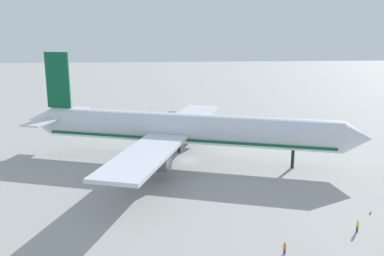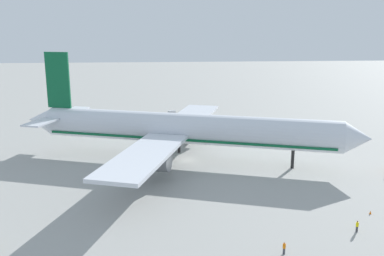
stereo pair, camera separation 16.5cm
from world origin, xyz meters
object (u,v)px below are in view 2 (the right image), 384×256
Objects in this scene: airliner at (181,129)px; ground_worker_1 at (357,226)px; traffic_cone_0 at (303,128)px; baggage_cart_0 at (172,112)px; traffic_cone_1 at (268,121)px; ground_worker_3 at (284,248)px; traffic_cone_3 at (370,212)px; baggage_cart_2 at (85,128)px.

airliner is 44.41m from ground_worker_1.
ground_worker_1 is 65.39m from traffic_cone_0.
baggage_cart_0 is at bearing 144.70° from traffic_cone_0.
baggage_cart_0 reaches higher than traffic_cone_1.
traffic_cone_0 is 1.00× the size of traffic_cone_1.
airliner reaches higher than traffic_cone_1.
ground_worker_3 is at bearing -83.51° from baggage_cart_0.
airliner is 43.12m from traffic_cone_3.
traffic_cone_0 is (14.71, 63.71, -0.62)m from ground_worker_1.
baggage_cart_2 is 5.55× the size of traffic_cone_1.
ground_worker_1 is 13.62m from ground_worker_3.
baggage_cart_0 is at bearing 152.60° from traffic_cone_1.
airliner is at bearing -49.84° from baggage_cart_2.
ground_worker_3 reaches higher than traffic_cone_3.
ground_worker_3 is (10.92, -42.21, -6.38)m from airliner.
ground_worker_3 is at bearing -103.78° from traffic_cone_1.
ground_worker_3 reaches higher than traffic_cone_1.
ground_worker_1 is at bearing -53.82° from baggage_cart_2.
traffic_cone_3 is (-9.59, -58.04, 0.00)m from traffic_cone_0.
traffic_cone_1 is (30.54, -15.83, -0.41)m from baggage_cart_0.
traffic_cone_3 is at bearing -47.63° from airliner.
baggage_cart_2 reaches higher than traffic_cone_3.
baggage_cart_2 is (-26.87, 31.83, -6.59)m from airliner.
airliner is 49.15m from traffic_cone_1.
traffic_cone_1 is 1.00× the size of traffic_cone_3.
baggage_cart_2 is at bearing -140.90° from baggage_cart_0.
airliner is 21.81× the size of baggage_cart_0.
baggage_cart_2 is 84.19m from traffic_cone_3.
ground_worker_1 is at bearing -132.09° from traffic_cone_3.
baggage_cart_2 is 5.55× the size of traffic_cone_0.
ground_worker_3 is 3.16× the size of traffic_cone_1.
traffic_cone_3 is at bearing -71.40° from baggage_cart_0.
airliner is at bearing 122.40° from ground_worker_1.
baggage_cart_0 is 6.44× the size of traffic_cone_3.
traffic_cone_0 is (38.24, -27.08, -0.41)m from baggage_cart_0.
baggage_cart_0 is at bearing 108.60° from traffic_cone_3.
traffic_cone_0 and traffic_cone_3 have the same top height.
baggage_cart_0 is 2.04× the size of ground_worker_3.
traffic_cone_3 is at bearing 31.25° from ground_worker_3.
baggage_cart_2 is (-26.89, -21.85, -0.02)m from baggage_cart_0.
traffic_cone_1 is at bearing 124.39° from traffic_cone_0.
baggage_cart_0 is 46.86m from traffic_cone_0.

